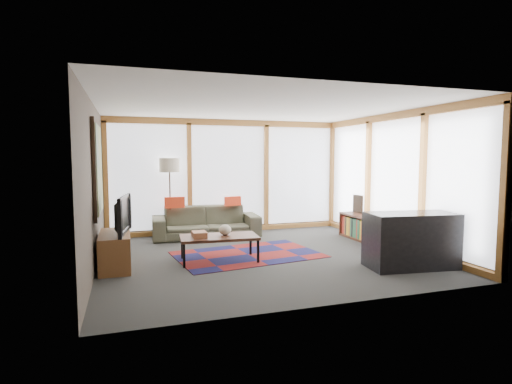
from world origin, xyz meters
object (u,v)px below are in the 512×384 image
object	(u,v)px
tv_console	(115,250)
television	(118,215)
coffee_table	(219,248)
bookshelf	(373,231)
bar_counter	(411,240)
floor_lamp	(170,198)
sofa	(206,222)

from	to	relation	value
tv_console	television	world-z (taller)	television
coffee_table	television	distance (m)	1.72
bookshelf	bar_counter	size ratio (longest dim) A/B	1.51
floor_lamp	television	bearing A→B (deg)	-115.23
coffee_table	sofa	bearing A→B (deg)	85.10
coffee_table	tv_console	size ratio (longest dim) A/B	1.16
television	bar_counter	bearing A→B (deg)	-99.09
sofa	bar_counter	distance (m)	4.27
coffee_table	tv_console	bearing A→B (deg)	176.25
floor_lamp	television	distance (m)	2.41
sofa	floor_lamp	size ratio (longest dim) A/B	1.33
bookshelf	television	distance (m)	4.89
floor_lamp	tv_console	xyz separation A→B (m)	(-1.08, -2.15, -0.59)
sofa	bookshelf	world-z (taller)	sofa
bookshelf	bar_counter	distance (m)	1.73
television	tv_console	bearing A→B (deg)	68.17
bar_counter	sofa	bearing A→B (deg)	135.38
coffee_table	tv_console	xyz separation A→B (m)	(-1.65, 0.11, 0.06)
sofa	coffee_table	xyz separation A→B (m)	(-0.18, -2.06, -0.12)
sofa	coffee_table	bearing A→B (deg)	-91.71
bookshelf	bar_counter	xyz separation A→B (m)	(-0.45, -1.67, 0.18)
tv_console	television	bearing A→B (deg)	-30.25
bookshelf	tv_console	xyz separation A→B (m)	(-4.90, -0.25, 0.02)
coffee_table	bookshelf	distance (m)	3.27
floor_lamp	tv_console	distance (m)	2.47
floor_lamp	tv_console	world-z (taller)	floor_lamp
floor_lamp	television	size ratio (longest dim) A/B	1.67
floor_lamp	coffee_table	bearing A→B (deg)	-75.82
floor_lamp	bookshelf	bearing A→B (deg)	-26.45
coffee_table	tv_console	distance (m)	1.66
sofa	bookshelf	size ratio (longest dim) A/B	1.10
television	coffee_table	bearing A→B (deg)	-84.30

